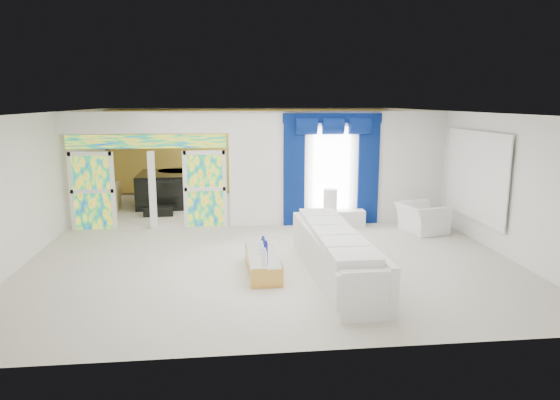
{
  "coord_description": "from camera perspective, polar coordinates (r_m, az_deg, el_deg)",
  "views": [
    {
      "loc": [
        -0.91,
        -12.08,
        3.27
      ],
      "look_at": [
        0.3,
        -1.2,
        1.1
      ],
      "focal_mm": 32.3,
      "sensor_mm": 36.0,
      "label": 1
    }
  ],
  "objects": [
    {
      "name": "dividing_header",
      "position": [
        13.23,
        -14.93,
        8.48
      ],
      "size": [
        4.3,
        0.18,
        0.55
      ],
      "primitive_type": "cube",
      "color": "white",
      "rests_on": "dividing_wall"
    },
    {
      "name": "table_lamp",
      "position": [
        13.27,
        5.7,
        0.01
      ],
      "size": [
        0.36,
        0.36,
        0.58
      ],
      "primitive_type": "cylinder",
      "color": "white",
      "rests_on": "console_table"
    },
    {
      "name": "blue_drape_left",
      "position": [
        13.21,
        1.6,
        3.07
      ],
      "size": [
        0.55,
        0.1,
        2.8
      ],
      "primitive_type": "cube",
      "color": "#030C49",
      "rests_on": "ground"
    },
    {
      "name": "armchair",
      "position": [
        13.14,
        15.77,
        -1.99
      ],
      "size": [
        1.2,
        1.31,
        0.73
      ],
      "primitive_type": "imported",
      "rotation": [
        0.0,
        0.0,
        1.78
      ],
      "color": "silver",
      "rests_on": "ground"
    },
    {
      "name": "stained_panel_left",
      "position": [
        13.7,
        -20.47,
        0.96
      ],
      "size": [
        0.95,
        0.04,
        2.0
      ],
      "primitive_type": "cube",
      "color": "#994C3F",
      "rests_on": "ground"
    },
    {
      "name": "coffee_table",
      "position": [
        9.75,
        -1.97,
        -7.23
      ],
      "size": [
        0.62,
        1.69,
        0.37
      ],
      "primitive_type": "cube",
      "rotation": [
        0.0,
        0.0,
        0.04
      ],
      "color": "#C08E3C",
      "rests_on": "ground"
    },
    {
      "name": "blue_drape_right",
      "position": [
        13.63,
        9.97,
        3.16
      ],
      "size": [
        0.55,
        0.1,
        2.8
      ],
      "primitive_type": "cube",
      "color": "#030C49",
      "rests_on": "ground"
    },
    {
      "name": "floor",
      "position": [
        12.55,
        -1.97,
        -3.9
      ],
      "size": [
        12.0,
        12.0,
        0.0
      ],
      "primitive_type": "plane",
      "color": "#B7AF9E",
      "rests_on": "ground"
    },
    {
      "name": "blue_pelmet",
      "position": [
        13.26,
        5.97,
        9.21
      ],
      "size": [
        2.6,
        0.12,
        0.25
      ],
      "primitive_type": "cube",
      "color": "#030C49",
      "rests_on": "dividing_wall"
    },
    {
      "name": "gold_curtains",
      "position": [
        18.09,
        -3.44,
        5.58
      ],
      "size": [
        9.7,
        0.12,
        2.9
      ],
      "primitive_type": "cube",
      "color": "gold",
      "rests_on": "ground"
    },
    {
      "name": "grand_piano",
      "position": [
        16.39,
        -12.95,
        1.24
      ],
      "size": [
        1.57,
        2.05,
        1.03
      ],
      "primitive_type": "cube",
      "rotation": [
        0.0,
        0.0,
        0.01
      ],
      "color": "black",
      "rests_on": "ground"
    },
    {
      "name": "stained_transom",
      "position": [
        13.26,
        -14.83,
        6.43
      ],
      "size": [
        4.0,
        0.05,
        0.35
      ],
      "primitive_type": "cube",
      "color": "#994C3F",
      "rests_on": "dividing_header"
    },
    {
      "name": "decanters",
      "position": [
        9.77,
        -1.86,
        -5.55
      ],
      "size": [
        0.16,
        0.94,
        0.23
      ],
      "color": "navy",
      "rests_on": "coffee_table"
    },
    {
      "name": "piano_bench",
      "position": [
        14.9,
        -13.57,
        -1.23
      ],
      "size": [
        0.84,
        0.34,
        0.28
      ],
      "primitive_type": "cube",
      "rotation": [
        0.0,
        0.0,
        0.01
      ],
      "color": "black",
      "rests_on": "ground"
    },
    {
      "name": "dividing_wall",
      "position": [
        13.55,
        6.78,
        3.63
      ],
      "size": [
        5.7,
        0.18,
        3.0
      ],
      "primitive_type": "cube",
      "color": "white",
      "rests_on": "ground"
    },
    {
      "name": "wall_mirror",
      "position": [
        12.64,
        21.31,
        2.63
      ],
      "size": [
        0.04,
        2.7,
        1.9
      ],
      "primitive_type": "cube",
      "color": "white",
      "rests_on": "ground"
    },
    {
      "name": "chandelier",
      "position": [
        15.55,
        -11.6,
        8.7
      ],
      "size": [
        0.6,
        0.6,
        0.6
      ],
      "primitive_type": "sphere",
      "color": "gold",
      "rests_on": "ceiling"
    },
    {
      "name": "stained_panel_right",
      "position": [
        13.29,
        -8.47,
        1.25
      ],
      "size": [
        0.95,
        0.04,
        2.0
      ],
      "primitive_type": "cube",
      "color": "#994C3F",
      "rests_on": "ground"
    },
    {
      "name": "white_sofa",
      "position": [
        9.6,
        6.27,
        -6.29
      ],
      "size": [
        1.04,
        4.18,
        0.79
      ],
      "primitive_type": "cube",
      "rotation": [
        0.0,
        0.0,
        0.04
      ],
      "color": "silver",
      "rests_on": "ground"
    },
    {
      "name": "console_table",
      "position": [
        13.44,
        6.91,
        -2.04
      ],
      "size": [
        1.26,
        0.45,
        0.41
      ],
      "primitive_type": "cube",
      "rotation": [
        0.0,
        0.0,
        -0.05
      ],
      "color": "silver",
      "rests_on": "ground"
    },
    {
      "name": "tv_console",
      "position": [
        16.08,
        -18.76,
        0.4
      ],
      "size": [
        0.58,
        0.53,
        0.84
      ],
      "primitive_type": "cube",
      "rotation": [
        0.0,
        0.0,
        -0.01
      ],
      "color": "tan",
      "rests_on": "ground"
    },
    {
      "name": "window_pane",
      "position": [
        13.4,
        5.83,
        3.35
      ],
      "size": [
        1.0,
        0.02,
        2.3
      ],
      "primitive_type": "cube",
      "color": "white",
      "rests_on": "dividing_wall"
    }
  ]
}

